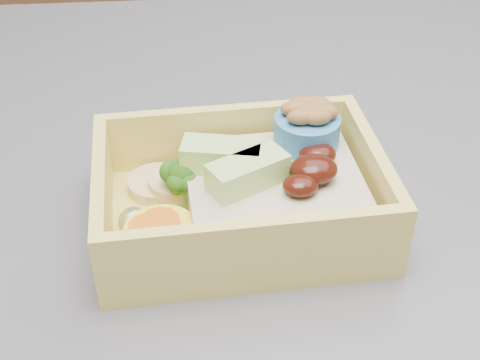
{
  "coord_description": "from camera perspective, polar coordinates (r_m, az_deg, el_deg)",
  "views": [
    {
      "loc": [
        0.12,
        -0.47,
        1.24
      ],
      "look_at": [
        0.15,
        -0.11,
        0.96
      ],
      "focal_mm": 50.0,
      "sensor_mm": 36.0,
      "label": 1
    }
  ],
  "objects": [
    {
      "name": "bento_box",
      "position": [
        0.47,
        0.75,
        -1.0
      ],
      "size": [
        0.21,
        0.16,
        0.07
      ],
      "rotation": [
        0.0,
        0.0,
        0.06
      ],
      "color": "#E7D25F",
      "rests_on": "island"
    }
  ]
}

